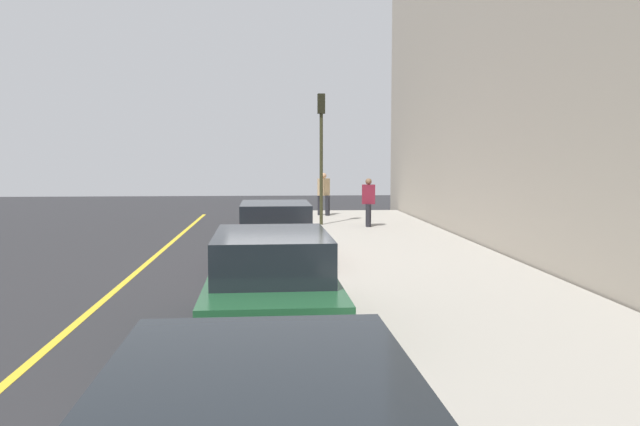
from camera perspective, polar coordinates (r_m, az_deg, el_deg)
The scene contains 9 objects.
ground_plane at distance 15.59m, azimuth -3.66°, elevation -4.60°, with size 56.00×56.00×0.00m, color #28282B.
sidewalk at distance 15.95m, azimuth 8.31°, elevation -4.15°, with size 28.00×4.60×0.15m, color #A39E93.
lane_stripe_centre at distance 15.89m, azimuth -15.32°, elevation -4.58°, with size 28.00×0.14×0.01m, color gold.
snow_bank_curb at distance 19.42m, azimuth -1.71°, elevation -2.37°, with size 5.97×0.56×0.22m, color white.
parked_car_green at distance 9.50m, azimuth -4.28°, elevation -6.14°, with size 4.75×1.96×1.51m.
parked_car_maroon at distance 15.47m, azimuth -3.95°, elevation -1.85°, with size 4.34×1.93×1.51m.
pedestrian_tan_coat at distance 27.02m, azimuth 0.33°, elevation 1.79°, with size 0.56×0.54×1.77m.
pedestrian_burgundy_coat at distance 22.77m, azimuth 4.29°, elevation 1.08°, with size 0.55×0.49×1.69m.
traffic_light_pole at distance 23.31m, azimuth 0.11°, elevation 6.69°, with size 0.35×0.26×4.68m.
Camera 1 is at (-15.37, 0.14, 2.59)m, focal length 36.36 mm.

